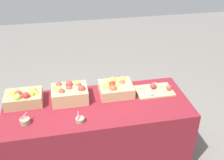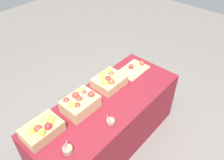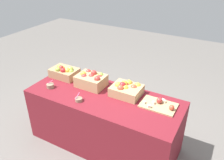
{
  "view_description": "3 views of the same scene",
  "coord_description": "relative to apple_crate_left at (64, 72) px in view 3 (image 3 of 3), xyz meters",
  "views": [
    {
      "loc": [
        -0.28,
        -2.2,
        2.35
      ],
      "look_at": [
        0.15,
        0.01,
        1.01
      ],
      "focal_mm": 42.95,
      "sensor_mm": 36.0,
      "label": 1
    },
    {
      "loc": [
        -1.3,
        -1.22,
        2.55
      ],
      "look_at": [
        0.13,
        0.04,
        0.95
      ],
      "focal_mm": 36.32,
      "sensor_mm": 36.0,
      "label": 2
    },
    {
      "loc": [
        1.23,
        -2.01,
        2.26
      ],
      "look_at": [
        0.1,
        0.02,
        0.98
      ],
      "focal_mm": 37.12,
      "sensor_mm": 36.0,
      "label": 3
    }
  ],
  "objects": [
    {
      "name": "sample_bowl_near",
      "position": [
        0.53,
        -0.4,
        -0.05
      ],
      "size": [
        0.09,
        0.09,
        0.1
      ],
      "color": "gray",
      "rests_on": "table"
    },
    {
      "name": "apple_crate_middle",
      "position": [
        0.46,
        -0.02,
        0.01
      ],
      "size": [
        0.36,
        0.27,
        0.2
      ],
      "color": "tan",
      "rests_on": "table"
    },
    {
      "name": "sample_bowl_mid",
      "position": [
        0.03,
        -0.32,
        -0.05
      ],
      "size": [
        0.09,
        0.09,
        0.11
      ],
      "color": "gray",
      "rests_on": "table"
    },
    {
      "name": "ground_plane",
      "position": [
        0.73,
        -0.16,
        -0.81
      ],
      "size": [
        10.0,
        10.0,
        0.0
      ],
      "primitive_type": "plane",
      "color": "slate"
    },
    {
      "name": "cutting_board_front",
      "position": [
        1.39,
        -0.04,
        -0.06
      ],
      "size": [
        0.4,
        0.27,
        0.09
      ],
      "color": "tan",
      "rests_on": "table"
    },
    {
      "name": "apple_crate_left",
      "position": [
        0.0,
        0.0,
        0.0
      ],
      "size": [
        0.37,
        0.26,
        0.17
      ],
      "color": "tan",
      "rests_on": "table"
    },
    {
      "name": "table",
      "position": [
        0.73,
        -0.16,
        -0.44
      ],
      "size": [
        1.9,
        0.76,
        0.74
      ],
      "primitive_type": "cube",
      "color": "maroon",
      "rests_on": "ground_plane"
    },
    {
      "name": "apple_crate_right",
      "position": [
        0.95,
        0.01,
        -0.0
      ],
      "size": [
        0.35,
        0.29,
        0.17
      ],
      "color": "tan",
      "rests_on": "table"
    }
  ]
}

